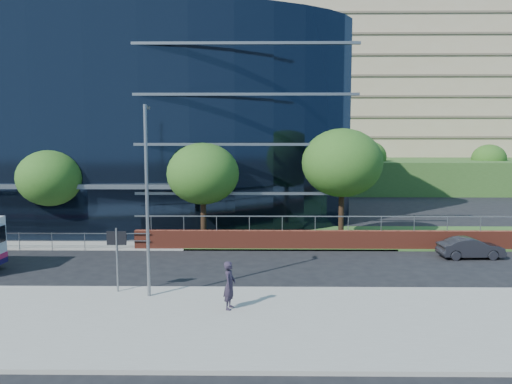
{
  "coord_description": "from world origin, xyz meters",
  "views": [
    {
      "loc": [
        10.77,
        -22.63,
        6.75
      ],
      "look_at": [
        10.39,
        8.0,
        3.48
      ],
      "focal_mm": 35.0,
      "sensor_mm": 36.0,
      "label": 1
    }
  ],
  "objects_px": {
    "tree_dist_f": "(489,159)",
    "parked_car": "(471,248)",
    "tree_far_c": "(203,174)",
    "pedestrian": "(230,285)",
    "tree_far_d": "(342,163)",
    "tree_far_b": "(50,178)",
    "tree_dist_e": "(368,157)",
    "street_sign": "(117,246)",
    "streetlight_east": "(147,195)"
  },
  "relations": [
    {
      "from": "tree_far_c",
      "to": "parked_car",
      "type": "bearing_deg",
      "value": -13.3
    },
    {
      "from": "street_sign",
      "to": "streetlight_east",
      "type": "bearing_deg",
      "value": -21.36
    },
    {
      "from": "tree_far_d",
      "to": "streetlight_east",
      "type": "relative_size",
      "value": 0.93
    },
    {
      "from": "tree_far_c",
      "to": "tree_far_d",
      "type": "bearing_deg",
      "value": 6.34
    },
    {
      "from": "tree_far_b",
      "to": "streetlight_east",
      "type": "bearing_deg",
      "value": -52.37
    },
    {
      "from": "tree_far_b",
      "to": "tree_far_c",
      "type": "xyz_separation_m",
      "value": [
        10.0,
        -0.5,
        0.33
      ]
    },
    {
      "from": "streetlight_east",
      "to": "pedestrian",
      "type": "height_order",
      "value": "streetlight_east"
    },
    {
      "from": "pedestrian",
      "to": "tree_dist_e",
      "type": "bearing_deg",
      "value": -7.68
    },
    {
      "from": "parked_car",
      "to": "tree_far_d",
      "type": "bearing_deg",
      "value": 51.83
    },
    {
      "from": "tree_far_c",
      "to": "pedestrian",
      "type": "distance_m",
      "value": 13.45
    },
    {
      "from": "tree_far_b",
      "to": "tree_far_d",
      "type": "xyz_separation_m",
      "value": [
        19.0,
        0.5,
        0.98
      ]
    },
    {
      "from": "tree_dist_f",
      "to": "street_sign",
      "type": "bearing_deg",
      "value": -129.16
    },
    {
      "from": "tree_dist_e",
      "to": "pedestrian",
      "type": "relative_size",
      "value": 3.45
    },
    {
      "from": "tree_far_b",
      "to": "tree_far_d",
      "type": "bearing_deg",
      "value": 1.51
    },
    {
      "from": "tree_far_c",
      "to": "tree_far_d",
      "type": "distance_m",
      "value": 9.08
    },
    {
      "from": "street_sign",
      "to": "tree_far_d",
      "type": "xyz_separation_m",
      "value": [
        11.5,
        11.59,
        3.04
      ]
    },
    {
      "from": "tree_far_d",
      "to": "parked_car",
      "type": "height_order",
      "value": "tree_far_d"
    },
    {
      "from": "street_sign",
      "to": "tree_dist_e",
      "type": "height_order",
      "value": "tree_dist_e"
    },
    {
      "from": "tree_far_d",
      "to": "parked_car",
      "type": "bearing_deg",
      "value": -35.32
    },
    {
      "from": "tree_dist_f",
      "to": "pedestrian",
      "type": "relative_size",
      "value": 3.21
    },
    {
      "from": "tree_dist_f",
      "to": "parked_car",
      "type": "xyz_separation_m",
      "value": [
        -17.38,
        -36.69,
        -3.62
      ]
    },
    {
      "from": "streetlight_east",
      "to": "street_sign",
      "type": "bearing_deg",
      "value": 158.64
    },
    {
      "from": "parked_car",
      "to": "pedestrian",
      "type": "height_order",
      "value": "pedestrian"
    },
    {
      "from": "tree_far_d",
      "to": "tree_dist_f",
      "type": "height_order",
      "value": "tree_far_d"
    },
    {
      "from": "tree_far_d",
      "to": "parked_car",
      "type": "relative_size",
      "value": 2.07
    },
    {
      "from": "street_sign",
      "to": "parked_car",
      "type": "bearing_deg",
      "value": 20.84
    },
    {
      "from": "street_sign",
      "to": "parked_car",
      "type": "distance_m",
      "value": 19.45
    },
    {
      "from": "tree_far_b",
      "to": "pedestrian",
      "type": "height_order",
      "value": "tree_far_b"
    },
    {
      "from": "tree_dist_f",
      "to": "parked_car",
      "type": "height_order",
      "value": "tree_dist_f"
    },
    {
      "from": "street_sign",
      "to": "tree_far_d",
      "type": "relative_size",
      "value": 0.38
    },
    {
      "from": "tree_dist_f",
      "to": "pedestrian",
      "type": "xyz_separation_m",
      "value": [
        -30.49,
        -45.76,
        -3.12
      ]
    },
    {
      "from": "tree_far_c",
      "to": "parked_car",
      "type": "relative_size",
      "value": 1.81
    },
    {
      "from": "tree_far_c",
      "to": "pedestrian",
      "type": "height_order",
      "value": "tree_far_c"
    },
    {
      "from": "pedestrian",
      "to": "tree_far_b",
      "type": "bearing_deg",
      "value": 53.98
    },
    {
      "from": "tree_far_c",
      "to": "tree_far_d",
      "type": "xyz_separation_m",
      "value": [
        9.0,
        1.0,
        0.65
      ]
    },
    {
      "from": "tree_far_b",
      "to": "tree_far_c",
      "type": "height_order",
      "value": "tree_far_c"
    },
    {
      "from": "tree_far_b",
      "to": "tree_far_c",
      "type": "distance_m",
      "value": 10.02
    },
    {
      "from": "tree_far_b",
      "to": "tree_dist_e",
      "type": "bearing_deg",
      "value": 48.48
    },
    {
      "from": "streetlight_east",
      "to": "pedestrian",
      "type": "xyz_separation_m",
      "value": [
        3.51,
        -1.59,
        -3.35
      ]
    },
    {
      "from": "tree_far_d",
      "to": "tree_dist_f",
      "type": "xyz_separation_m",
      "value": [
        24.0,
        32.0,
        -0.98
      ]
    },
    {
      "from": "tree_far_b",
      "to": "parked_car",
      "type": "height_order",
      "value": "tree_far_b"
    },
    {
      "from": "street_sign",
      "to": "tree_dist_f",
      "type": "distance_m",
      "value": 56.25
    },
    {
      "from": "tree_dist_f",
      "to": "parked_car",
      "type": "distance_m",
      "value": 40.76
    },
    {
      "from": "tree_far_c",
      "to": "parked_car",
      "type": "distance_m",
      "value": 16.53
    },
    {
      "from": "streetlight_east",
      "to": "pedestrian",
      "type": "distance_m",
      "value": 5.1
    },
    {
      "from": "parked_car",
      "to": "pedestrian",
      "type": "xyz_separation_m",
      "value": [
        -13.11,
        -9.07,
        0.5
      ]
    },
    {
      "from": "streetlight_east",
      "to": "tree_far_d",
      "type": "bearing_deg",
      "value": 50.6
    },
    {
      "from": "tree_far_c",
      "to": "tree_dist_e",
      "type": "bearing_deg",
      "value": 61.26
    },
    {
      "from": "street_sign",
      "to": "tree_far_c",
      "type": "relative_size",
      "value": 0.43
    },
    {
      "from": "tree_far_d",
      "to": "parked_car",
      "type": "xyz_separation_m",
      "value": [
        6.62,
        -4.69,
        -4.59
      ]
    }
  ]
}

